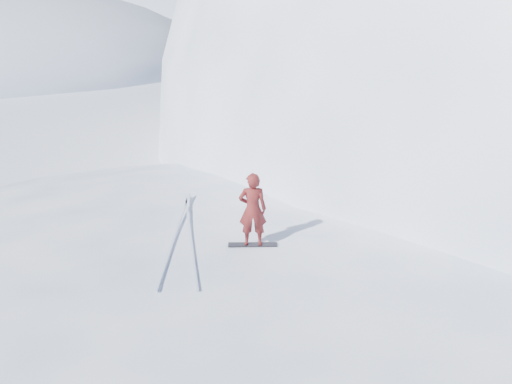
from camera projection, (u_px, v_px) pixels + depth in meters
The scene contains 7 objects.
near_ridge at pixel (293, 336), 13.29m from camera, with size 36.00×28.00×4.80m, color white.
peak_shoulder at pixel (456, 159), 28.41m from camera, with size 28.00×24.00×18.00m, color white.
far_ridge_c at pixel (125, 41), 116.26m from camera, with size 140.00×90.00×36.00m, color white.
wind_bumps at pixel (231, 354), 12.59m from camera, with size 16.00×14.40×1.00m.
snowboard at pixel (253, 245), 13.00m from camera, with size 1.28×0.24×0.02m, color black.
snowboarder at pixel (253, 210), 12.65m from camera, with size 0.71×0.47×1.96m, color maroon.
board_tracks at pixel (183, 232), 13.70m from camera, with size 1.61×5.98×0.04m.
Camera 1 is at (0.96, -8.11, 8.30)m, focal length 35.00 mm.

